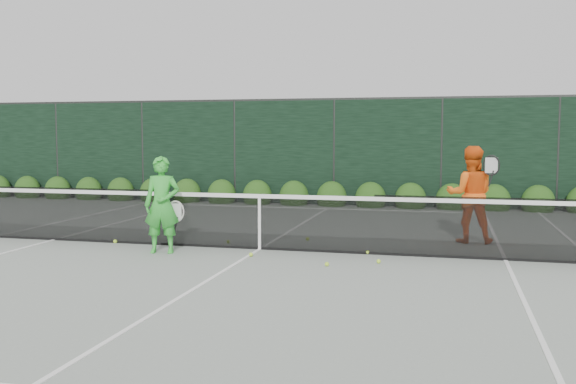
# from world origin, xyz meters

# --- Properties ---
(ground) EXTENTS (80.00, 80.00, 0.00)m
(ground) POSITION_xyz_m (0.00, 0.00, 0.00)
(ground) COLOR gray
(ground) RESTS_ON ground
(tennis_net) EXTENTS (12.90, 0.10, 1.07)m
(tennis_net) POSITION_xyz_m (-0.02, 0.00, 0.53)
(tennis_net) COLOR black
(tennis_net) RESTS_ON ground
(player_woman) EXTENTS (0.69, 0.51, 1.65)m
(player_woman) POSITION_xyz_m (-1.52, -0.69, 0.82)
(player_woman) COLOR green
(player_woman) RESTS_ON ground
(player_man) EXTENTS (0.95, 0.72, 1.81)m
(player_man) POSITION_xyz_m (3.60, 1.68, 0.90)
(player_man) COLOR orange
(player_man) RESTS_ON ground
(court_lines) EXTENTS (11.03, 23.83, 0.01)m
(court_lines) POSITION_xyz_m (0.00, 0.00, 0.01)
(court_lines) COLOR white
(court_lines) RESTS_ON ground
(windscreen_fence) EXTENTS (32.00, 21.07, 3.06)m
(windscreen_fence) POSITION_xyz_m (0.00, -2.71, 1.51)
(windscreen_fence) COLOR black
(windscreen_fence) RESTS_ON ground
(hedge_row) EXTENTS (31.66, 0.65, 0.94)m
(hedge_row) POSITION_xyz_m (-0.00, 7.15, 0.23)
(hedge_row) COLOR #18390F
(hedge_row) RESTS_ON ground
(tennis_balls) EXTENTS (5.03, 2.33, 0.07)m
(tennis_balls) POSITION_xyz_m (0.37, -0.13, 0.03)
(tennis_balls) COLOR #BFEF35
(tennis_balls) RESTS_ON ground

